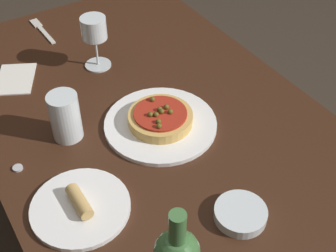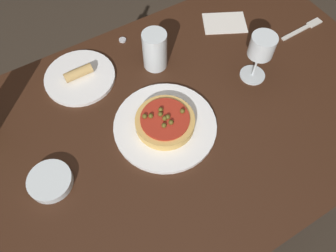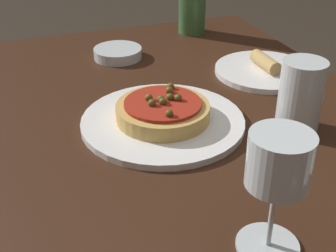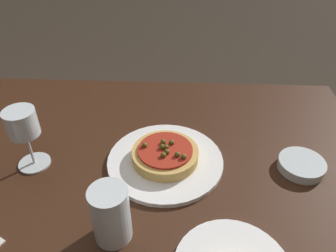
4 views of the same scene
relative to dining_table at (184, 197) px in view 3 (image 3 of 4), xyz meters
The scene contains 7 objects.
dining_table is the anchor object (origin of this frame).
dinner_plate 0.14m from the dining_table, behind, with size 0.29×0.29×0.01m.
pizza 0.16m from the dining_table, behind, with size 0.17×0.17×0.04m.
wine_glass 0.32m from the dining_table, ahead, with size 0.08×0.08×0.16m.
water_cup 0.27m from the dining_table, 89.37° to the left, with size 0.08×0.08×0.13m.
side_bowl 0.45m from the dining_table, behind, with size 0.11×0.11×0.02m.
side_plate 0.38m from the dining_table, 129.35° to the left, with size 0.22×0.22×0.04m.
Camera 3 is at (0.60, -0.25, 1.17)m, focal length 50.00 mm.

